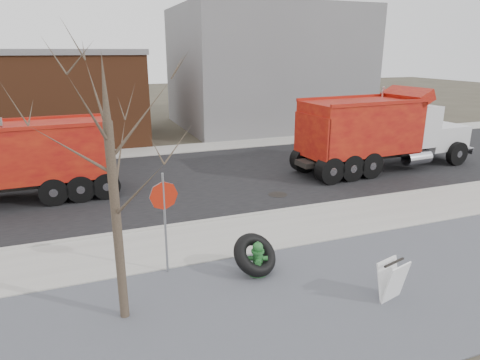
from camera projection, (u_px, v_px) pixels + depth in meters
name	position (u px, v px, depth m)	size (l,w,h in m)	color
ground	(231.00, 242.00, 12.10)	(120.00, 120.00, 0.00)	#383328
gravel_verge	(286.00, 308.00, 8.96)	(60.00, 5.00, 0.03)	slate
sidewalk	(228.00, 237.00, 12.31)	(60.00, 2.50, 0.06)	#9E9B93
curb	(214.00, 220.00, 13.47)	(60.00, 0.15, 0.11)	#9E9B93
road	(180.00, 180.00, 17.73)	(60.00, 9.40, 0.02)	black
far_sidewalk	(156.00, 151.00, 22.83)	(60.00, 2.00, 0.06)	#9E9B93
building_grey	(265.00, 68.00, 30.08)	(12.00, 10.00, 8.00)	slate
bare_tree	(111.00, 160.00, 7.73)	(3.20, 3.20, 5.20)	#382D23
fire_hydrant	(258.00, 260.00, 10.20)	(0.49, 0.48, 0.86)	#276838
truck_tire	(255.00, 255.00, 10.25)	(1.38, 1.31, 1.01)	black
stop_sign	(164.00, 206.00, 9.91)	(0.68, 0.14, 2.53)	gray
sandwich_board	(392.00, 281.00, 9.13)	(0.74, 0.57, 0.90)	white
dump_truck_red_a	(380.00, 130.00, 18.97)	(8.89, 2.99, 3.56)	black
dump_truck_red_b	(17.00, 158.00, 14.88)	(7.43, 2.35, 3.13)	black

